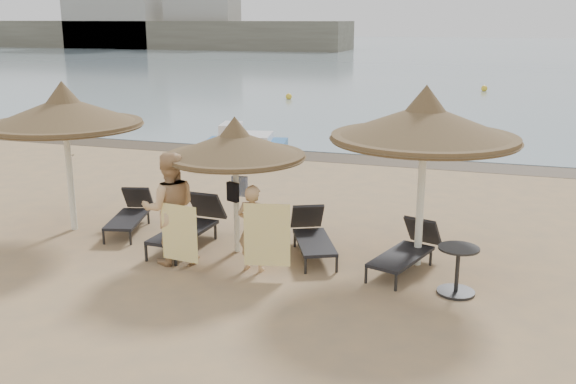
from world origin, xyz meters
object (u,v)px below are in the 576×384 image
at_px(lounger_near_left, 191,224).
at_px(pedal_boat, 244,147).
at_px(lounger_near_right, 312,235).
at_px(palapa_right, 425,123).
at_px(lounger_far_left, 131,213).
at_px(lounger_far_right, 408,249).
at_px(person_right, 253,221).
at_px(side_table, 457,272).
at_px(palapa_left, 64,112).
at_px(palapa_center, 235,145).
at_px(person_left, 170,200).

xyz_separation_m(lounger_near_left, pedal_boat, (-1.82, 7.57, 0.02)).
bearing_deg(lounger_near_right, palapa_right, -24.07).
xyz_separation_m(lounger_far_left, lounger_far_right, (5.87, -0.48, 0.01)).
bearing_deg(lounger_near_right, person_right, -149.06).
bearing_deg(lounger_far_left, person_right, -37.07).
bearing_deg(side_table, pedal_boat, 129.64).
relative_size(palapa_left, pedal_boat, 1.15).
height_order(lounger_near_left, side_table, lounger_near_left).
bearing_deg(person_right, lounger_near_right, -121.14).
xyz_separation_m(palapa_center, person_right, (0.63, -0.80, -1.17)).
bearing_deg(pedal_boat, palapa_center, -80.18).
bearing_deg(lounger_far_right, palapa_center, -160.35).
relative_size(palapa_left, lounger_near_right, 1.63).
distance_m(lounger_far_right, pedal_boat, 9.71).
relative_size(palapa_right, lounger_far_left, 1.74).
relative_size(palapa_center, lounger_near_right, 1.36).
bearing_deg(lounger_near_left, person_left, -80.69).
bearing_deg(palapa_center, lounger_near_left, 174.83).
xyz_separation_m(side_table, person_right, (-3.50, -0.05, 0.53)).
bearing_deg(person_left, pedal_boat, -106.82).
height_order(palapa_center, lounger_near_right, palapa_center).
distance_m(lounger_near_left, person_right, 1.94).
bearing_deg(lounger_near_left, palapa_right, 6.89).
bearing_deg(palapa_right, lounger_near_left, -176.61).
distance_m(lounger_near_right, person_left, 2.75).
xyz_separation_m(palapa_left, lounger_near_left, (2.78, -0.10, -2.07)).
relative_size(palapa_center, side_table, 3.31).
bearing_deg(lounger_far_right, side_table, -24.50).
relative_size(palapa_center, palapa_right, 0.80).
distance_m(lounger_near_left, lounger_near_right, 2.43).
distance_m(palapa_left, lounger_far_right, 7.34).
bearing_deg(lounger_far_right, lounger_far_left, -166.48).
relative_size(lounger_far_left, person_right, 1.04).
xyz_separation_m(lounger_far_left, person_left, (1.73, -1.46, 0.84)).
bearing_deg(person_left, palapa_right, 166.76).
distance_m(side_table, person_right, 3.54).
bearing_deg(lounger_far_left, palapa_center, -26.52).
bearing_deg(palapa_center, person_right, -51.71).
bearing_deg(person_left, palapa_left, -50.21).
relative_size(person_left, person_right, 1.32).
bearing_deg(side_table, palapa_right, 124.28).
height_order(palapa_left, lounger_near_left, palapa_left).
bearing_deg(pedal_boat, lounger_far_right, -61.86).
height_order(side_table, person_left, person_left).
xyz_separation_m(lounger_far_right, pedal_boat, (-6.07, 7.58, 0.06)).
bearing_deg(palapa_left, palapa_right, 1.30).
relative_size(side_table, person_right, 0.44).
bearing_deg(palapa_right, lounger_near_right, -179.31).
height_order(palapa_left, person_left, palapa_left).
height_order(lounger_far_left, lounger_near_left, lounger_near_left).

